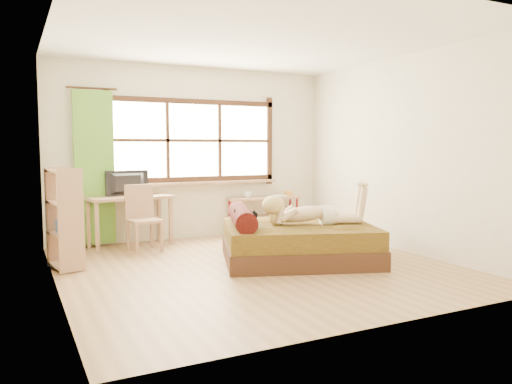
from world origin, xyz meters
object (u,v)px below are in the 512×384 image
woman (311,202)px  chair (142,214)px  bed (295,241)px  pipe_shelf (264,207)px  kitten (244,218)px  bookshelf (65,218)px  desk (130,203)px

woman → chair: woman is taller
bed → pipe_shelf: bearing=93.0°
bed → pipe_shelf: size_ratio=1.81×
kitten → chair: size_ratio=0.30×
bed → kitten: 0.76m
bookshelf → bed: bearing=-28.6°
pipe_shelf → bookshelf: bookshelf is taller
woman → pipe_shelf: (0.39, 2.04, -0.29)m
kitten → desk: bearing=139.0°
pipe_shelf → bookshelf: (-3.25, -1.14, 0.16)m
woman → pipe_shelf: bearing=98.6°
desk → chair: bearing=-83.7°
woman → kitten: (-0.87, 0.15, -0.17)m
kitten → bookshelf: size_ratio=0.23×
desk → woman: bearing=-53.1°
kitten → desk: desk is taller
chair → kitten: bearing=-64.2°
woman → desk: (-1.88, 1.92, -0.11)m
bed → desk: (-1.69, 1.86, 0.39)m
woman → kitten: woman is taller
desk → bookshelf: bearing=-141.4°
chair → pipe_shelf: (2.18, 0.49, -0.06)m
woman → desk: bearing=153.7°
bed → kitten: size_ratio=8.06×
pipe_shelf → bookshelf: bearing=-157.8°
kitten → pipe_shelf: size_ratio=0.22×
kitten → woman: bearing=9.6°
bed → pipe_shelf: bed is taller
chair → pipe_shelf: bearing=5.2°
desk → bookshelf: size_ratio=1.04×
woman → bookshelf: size_ratio=1.09×
pipe_shelf → bookshelf: 3.45m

